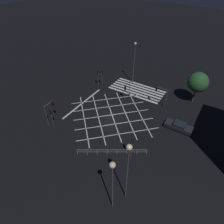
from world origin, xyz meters
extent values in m
plane|color=black|center=(0.00, 0.00, 0.00)|extent=(200.00, 200.00, 0.00)
cube|color=silver|center=(0.00, -7.49, 0.00)|extent=(11.07, 0.50, 0.01)
cube|color=silver|center=(0.00, -8.39, 0.00)|extent=(11.07, 0.50, 0.01)
cube|color=silver|center=(0.00, -9.29, 0.00)|extent=(11.07, 0.50, 0.01)
cube|color=silver|center=(0.00, -10.19, 0.00)|extent=(11.07, 0.50, 0.01)
cube|color=silver|center=(0.00, -11.09, 0.00)|extent=(11.07, 0.50, 0.01)
cube|color=silver|center=(0.00, -11.99, 0.00)|extent=(11.07, 0.50, 0.01)
cube|color=silver|center=(3.48, -3.48, 0.00)|extent=(9.67, 9.67, 0.01)
cube|color=silver|center=(-3.48, -3.48, 0.00)|extent=(9.67, 9.67, 0.01)
cube|color=silver|center=(1.74, -1.74, 0.00)|extent=(9.67, 9.67, 0.01)
cube|color=silver|center=(-1.74, -1.74, 0.00)|extent=(9.67, 9.67, 0.01)
cube|color=silver|center=(0.00, 0.00, 0.00)|extent=(9.67, 9.67, 0.01)
cube|color=silver|center=(0.00, 0.00, 0.00)|extent=(9.67, 9.67, 0.01)
cube|color=silver|center=(-1.74, 1.74, 0.00)|extent=(9.67, 9.67, 0.01)
cube|color=silver|center=(1.74, 1.74, 0.00)|extent=(9.67, 9.67, 0.01)
cube|color=silver|center=(-3.48, 3.48, 0.00)|extent=(9.67, 9.67, 0.01)
cube|color=silver|center=(3.48, 3.48, 0.00)|extent=(9.67, 9.67, 0.01)
cube|color=silver|center=(6.65, 0.00, 0.00)|extent=(0.30, 11.07, 0.01)
cylinder|color=#424244|center=(6.65, 7.54, 1.85)|extent=(0.11, 0.11, 3.70)
cube|color=black|center=(6.51, 7.54, 3.20)|extent=(0.16, 0.28, 0.90)
sphere|color=red|center=(6.40, 7.54, 3.50)|extent=(0.18, 0.18, 0.18)
sphere|color=black|center=(6.40, 7.54, 3.20)|extent=(0.18, 0.18, 0.18)
sphere|color=black|center=(6.40, 7.54, 2.90)|extent=(0.18, 0.18, 0.18)
cube|color=black|center=(6.60, 7.54, 3.20)|extent=(0.02, 0.36, 0.98)
cylinder|color=#424244|center=(-7.07, -7.06, 1.95)|extent=(0.11, 0.11, 3.90)
cylinder|color=#424244|center=(-6.03, -7.06, 3.75)|extent=(2.07, 0.09, 0.09)
cube|color=black|center=(-5.00, -7.06, 3.30)|extent=(0.16, 0.28, 0.90)
sphere|color=black|center=(-4.89, -7.06, 3.60)|extent=(0.18, 0.18, 0.18)
sphere|color=orange|center=(-4.89, -7.06, 3.30)|extent=(0.18, 0.18, 0.18)
sphere|color=black|center=(-4.89, -7.06, 3.00)|extent=(0.18, 0.18, 0.18)
cube|color=black|center=(-5.09, -7.06, 3.30)|extent=(0.02, 0.36, 0.98)
cylinder|color=#424244|center=(-7.31, 6.76, 2.07)|extent=(0.11, 0.11, 4.15)
cube|color=black|center=(-7.31, 6.63, 3.65)|extent=(0.28, 0.16, 0.90)
sphere|color=black|center=(-7.31, 6.51, 3.95)|extent=(0.18, 0.18, 0.18)
sphere|color=black|center=(-7.31, 6.51, 3.65)|extent=(0.18, 0.18, 0.18)
sphere|color=green|center=(-7.31, 6.51, 3.35)|extent=(0.18, 0.18, 0.18)
cube|color=black|center=(-7.31, 6.72, 3.65)|extent=(0.36, 0.02, 0.98)
cylinder|color=#424244|center=(7.80, -6.78, 1.76)|extent=(0.11, 0.11, 3.52)
cube|color=black|center=(7.67, -6.78, 3.02)|extent=(0.16, 0.28, 0.90)
sphere|color=black|center=(7.55, -6.78, 3.32)|extent=(0.18, 0.18, 0.18)
sphere|color=black|center=(7.55, -6.78, 3.02)|extent=(0.18, 0.18, 0.18)
sphere|color=green|center=(7.55, -6.78, 2.72)|extent=(0.18, 0.18, 0.18)
cube|color=black|center=(7.76, -6.78, 3.02)|extent=(0.02, 0.36, 0.98)
cylinder|color=#424244|center=(7.58, 7.82, 1.96)|extent=(0.11, 0.11, 3.92)
cylinder|color=#424244|center=(7.58, 6.92, 3.77)|extent=(0.09, 1.79, 0.09)
cube|color=black|center=(7.58, 6.03, 3.32)|extent=(0.28, 0.16, 0.90)
sphere|color=black|center=(7.58, 5.91, 3.62)|extent=(0.18, 0.18, 0.18)
sphere|color=black|center=(7.58, 5.91, 3.32)|extent=(0.18, 0.18, 0.18)
sphere|color=green|center=(7.58, 5.91, 3.02)|extent=(0.18, 0.18, 0.18)
cube|color=black|center=(7.58, 6.12, 3.32)|extent=(0.36, 0.02, 0.98)
cylinder|color=#424244|center=(7.20, -7.42, 1.78)|extent=(0.11, 0.11, 3.57)
cube|color=black|center=(7.20, -7.28, 3.07)|extent=(0.28, 0.16, 0.90)
sphere|color=black|center=(7.20, -7.17, 3.37)|extent=(0.18, 0.18, 0.18)
sphere|color=black|center=(7.20, -7.17, 3.07)|extent=(0.18, 0.18, 0.18)
sphere|color=green|center=(7.20, -7.17, 2.77)|extent=(0.18, 0.18, 0.18)
cube|color=black|center=(7.20, -7.37, 3.07)|extent=(0.36, 0.02, 0.98)
cylinder|color=#424244|center=(0.52, -7.23, 1.60)|extent=(0.11, 0.11, 3.20)
cylinder|color=#424244|center=(0.52, -6.33, 3.05)|extent=(0.09, 1.81, 0.09)
cube|color=black|center=(0.52, -5.43, 2.60)|extent=(0.28, 0.16, 0.90)
sphere|color=red|center=(0.52, -5.31, 2.90)|extent=(0.18, 0.18, 0.18)
sphere|color=black|center=(0.52, -5.31, 2.60)|extent=(0.18, 0.18, 0.18)
sphere|color=black|center=(0.52, -5.31, 2.30)|extent=(0.18, 0.18, 0.18)
cube|color=black|center=(0.52, -5.52, 2.60)|extent=(0.36, 0.02, 0.98)
cylinder|color=#424244|center=(-8.72, 13.69, 3.72)|extent=(0.14, 0.14, 7.43)
sphere|color=#F9E0B2|center=(-8.72, 13.69, 7.62)|extent=(0.62, 0.62, 0.62)
cylinder|color=#424244|center=(-9.40, 11.90, 4.26)|extent=(0.14, 0.14, 8.52)
sphere|color=#F9E0B2|center=(-9.40, 11.90, 8.70)|extent=(0.61, 0.61, 0.61)
cylinder|color=#424244|center=(2.16, -11.89, 4.26)|extent=(0.14, 0.14, 8.53)
sphere|color=#F9E0B2|center=(2.16, -11.89, 8.68)|extent=(0.49, 0.49, 0.49)
cylinder|color=#473323|center=(-10.91, -11.64, 1.45)|extent=(0.27, 0.27, 2.90)
sphere|color=#235128|center=(-10.91, -11.64, 4.27)|extent=(3.67, 3.67, 3.67)
cube|color=black|center=(-11.01, -2.77, 0.50)|extent=(4.39, 1.74, 0.58)
cube|color=black|center=(-11.12, -2.77, 1.01)|extent=(1.85, 1.53, 0.43)
sphere|color=white|center=(-8.86, -2.23, 0.43)|extent=(0.16, 0.16, 0.16)
sphere|color=white|center=(-8.86, -3.31, 0.43)|extent=(0.16, 0.16, 0.16)
cylinder|color=black|center=(-9.65, -2.02, 0.34)|extent=(0.69, 0.20, 0.69)
cylinder|color=black|center=(-9.65, -3.52, 0.34)|extent=(0.69, 0.20, 0.69)
cylinder|color=black|center=(-12.37, -2.02, 0.34)|extent=(0.69, 0.20, 0.69)
cylinder|color=black|center=(-12.37, -3.52, 0.34)|extent=(0.69, 0.20, 0.69)
cylinder|color=#B7B7BC|center=(-0.59, 10.12, 0.53)|extent=(0.05, 0.05, 1.05)
cylinder|color=#B7B7BC|center=(-1.78, 9.37, 0.53)|extent=(0.05, 0.05, 1.05)
cylinder|color=#B7B7BC|center=(-2.96, 8.62, 0.53)|extent=(0.05, 0.05, 1.05)
cylinder|color=#B7B7BC|center=(-4.15, 7.87, 0.53)|extent=(0.05, 0.05, 1.05)
cylinder|color=#B7B7BC|center=(-5.34, 7.12, 0.53)|extent=(0.05, 0.05, 1.05)
cylinder|color=#B7B7BC|center=(-6.52, 6.37, 0.53)|extent=(0.05, 0.05, 1.05)
cylinder|color=#B7B7BC|center=(-7.71, 5.61, 0.53)|extent=(0.05, 0.05, 1.05)
cylinder|color=#B7B7BC|center=(-8.90, 4.86, 0.53)|extent=(0.05, 0.05, 1.05)
cylinder|color=#B7B7BC|center=(-4.74, 7.49, 1.01)|extent=(8.33, 5.29, 0.04)
cylinder|color=#B7B7BC|center=(-4.74, 7.49, 0.58)|extent=(8.33, 5.29, 0.04)
camera|label=1|loc=(-14.54, 22.97, 22.59)|focal=32.00mm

